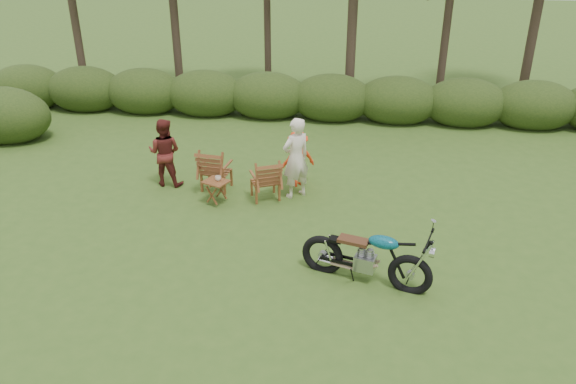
# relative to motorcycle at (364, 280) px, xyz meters

# --- Properties ---
(ground) EXTENTS (80.00, 80.00, 0.00)m
(ground) POSITION_rel_motorcycle_xyz_m (-1.05, -0.27, 0.00)
(ground) COLOR #35531B
(ground) RESTS_ON ground
(motorcycle) EXTENTS (2.31, 1.40, 1.24)m
(motorcycle) POSITION_rel_motorcycle_xyz_m (0.00, 0.00, 0.00)
(motorcycle) COLOR #0C869E
(motorcycle) RESTS_ON ground
(lawn_chair_right) EXTENTS (0.87, 0.87, 0.96)m
(lawn_chair_right) POSITION_rel_motorcycle_xyz_m (-2.19, 2.91, 0.00)
(lawn_chair_right) COLOR brown
(lawn_chair_right) RESTS_ON ground
(lawn_chair_left) EXTENTS (0.78, 0.78, 1.01)m
(lawn_chair_left) POSITION_rel_motorcycle_xyz_m (-3.38, 3.26, 0.00)
(lawn_chair_left) COLOR brown
(lawn_chair_left) RESTS_ON ground
(side_table) EXTENTS (0.66, 0.62, 0.54)m
(side_table) POSITION_rel_motorcycle_xyz_m (-3.20, 2.51, 0.27)
(side_table) COLOR #592A16
(side_table) RESTS_ON ground
(cup) EXTENTS (0.13, 0.13, 0.10)m
(cup) POSITION_rel_motorcycle_xyz_m (-3.16, 2.55, 0.59)
(cup) COLOR beige
(cup) RESTS_ON side_table
(adult_a) EXTENTS (0.79, 0.77, 1.83)m
(adult_a) POSITION_rel_motorcycle_xyz_m (-1.54, 3.10, 0.00)
(adult_a) COLOR beige
(adult_a) RESTS_ON ground
(adult_b) EXTENTS (0.81, 0.65, 1.60)m
(adult_b) POSITION_rel_motorcycle_xyz_m (-4.60, 3.36, 0.00)
(adult_b) COLOR #5C1E1A
(adult_b) RESTS_ON ground
(child) EXTENTS (0.98, 0.86, 1.32)m
(child) POSITION_rel_motorcycle_xyz_m (-1.56, 3.70, 0.00)
(child) COLOR red
(child) RESTS_ON ground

